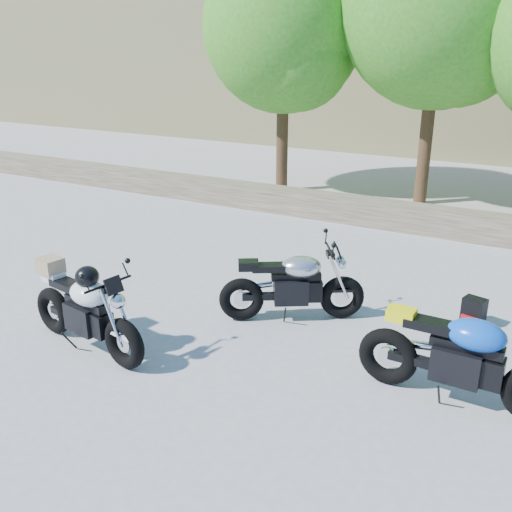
# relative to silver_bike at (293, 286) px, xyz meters

# --- Properties ---
(ground) EXTENTS (90.00, 90.00, 0.00)m
(ground) POSITION_rel_silver_bike_xyz_m (-0.78, -0.94, -0.46)
(ground) COLOR gray
(ground) RESTS_ON ground
(stone_wall) EXTENTS (22.00, 0.55, 0.50)m
(stone_wall) POSITION_rel_silver_bike_xyz_m (-0.78, 4.56, -0.21)
(stone_wall) COLOR #4F4434
(stone_wall) RESTS_ON ground
(tree_decid_left) EXTENTS (3.67, 3.67, 5.62)m
(tree_decid_left) POSITION_rel_silver_bike_xyz_m (-3.18, 6.20, 3.17)
(tree_decid_left) COLOR #382314
(tree_decid_left) RESTS_ON ground
(tree_decid_mid) EXTENTS (4.08, 4.08, 6.24)m
(tree_decid_mid) POSITION_rel_silver_bike_xyz_m (0.12, 6.60, 3.58)
(tree_decid_mid) COLOR #382314
(tree_decid_mid) RESTS_ON ground
(silver_bike) EXTENTS (1.68, 1.12, 0.95)m
(silver_bike) POSITION_rel_silver_bike_xyz_m (0.00, 0.00, 0.00)
(silver_bike) COLOR black
(silver_bike) RESTS_ON ground
(white_bike) EXTENTS (1.93, 0.63, 1.07)m
(white_bike) POSITION_rel_silver_bike_xyz_m (-1.77, -1.87, 0.06)
(white_bike) COLOR black
(white_bike) RESTS_ON ground
(blue_bike) EXTENTS (2.04, 0.65, 1.03)m
(blue_bike) POSITION_rel_silver_bike_xyz_m (2.24, -0.90, 0.04)
(blue_bike) COLOR black
(blue_bike) RESTS_ON ground
(backpack) EXTENTS (0.31, 0.29, 0.37)m
(backpack) POSITION_rel_silver_bike_xyz_m (2.09, 0.94, -0.28)
(backpack) COLOR black
(backpack) RESTS_ON ground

